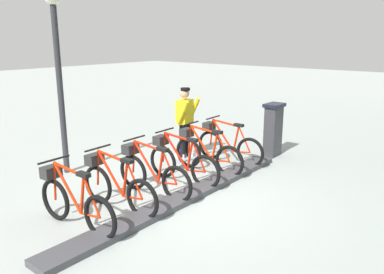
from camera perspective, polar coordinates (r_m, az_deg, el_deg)
The scene contains 11 objects.
ground_plane at distance 6.96m, azimuth -1.09°, elevation -9.17°, with size 60.00×60.00×0.00m, color #A8B1AC.
dock_rail_base at distance 6.94m, azimuth -1.09°, elevation -8.79°, with size 0.44×5.70×0.10m, color #47474C.
payment_kiosk at distance 9.48m, azimuth 11.82°, elevation 1.17°, with size 0.36×0.52×1.28m.
bike_docked_0 at distance 8.88m, azimuth 5.15°, elevation -1.04°, with size 1.72×0.54×1.02m.
bike_docked_1 at distance 8.24m, azimuth 1.97°, elevation -2.23°, with size 1.72×0.54×1.02m.
bike_docked_2 at distance 7.63m, azimuth -1.73°, elevation -3.59°, with size 1.72×0.54×1.02m.
bike_docked_3 at distance 7.06m, azimuth -6.07°, elevation -5.17°, with size 1.72×0.54×1.02m.
bike_docked_4 at distance 6.55m, azimuth -11.15°, elevation -6.97°, with size 1.72×0.54×1.02m.
bike_docked_5 at distance 6.10m, azimuth -17.09°, elevation -8.98°, with size 1.72×0.54×1.02m.
worker_near_rack at distance 9.14m, azimuth -1.03°, elevation 2.55°, with size 0.49×0.66×1.66m.
lamp_post at distance 8.29m, azimuth -19.18°, elevation 11.30°, with size 0.32×0.32×3.70m.
Camera 1 is at (-4.11, 4.88, 2.79)m, focal length 36.30 mm.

